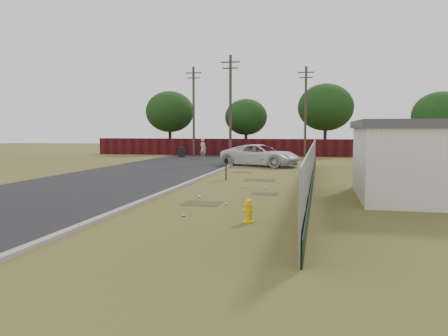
% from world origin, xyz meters
% --- Properties ---
extents(ground, '(120.00, 120.00, 0.00)m').
position_xyz_m(ground, '(0.00, 0.00, 0.00)').
color(ground, brown).
rests_on(ground, ground).
extents(street, '(15.10, 60.00, 0.12)m').
position_xyz_m(street, '(-6.76, 8.05, 0.02)').
color(street, black).
rests_on(street, ground).
extents(chainlink_fence, '(0.10, 27.06, 2.02)m').
position_xyz_m(chainlink_fence, '(3.12, 1.03, 0.80)').
color(chainlink_fence, gray).
rests_on(chainlink_fence, ground).
extents(privacy_fence, '(30.00, 0.12, 1.80)m').
position_xyz_m(privacy_fence, '(-6.00, 25.00, 0.90)').
color(privacy_fence, '#430E14').
rests_on(privacy_fence, ground).
extents(utility_poles, '(12.60, 8.24, 9.00)m').
position_xyz_m(utility_poles, '(-3.67, 20.67, 4.69)').
color(utility_poles, '#483B30').
rests_on(utility_poles, ground).
extents(houses, '(9.30, 17.24, 3.10)m').
position_xyz_m(houses, '(9.70, 3.13, 1.56)').
color(houses, silver).
rests_on(houses, ground).
extents(horizon_trees, '(33.32, 31.94, 7.78)m').
position_xyz_m(horizon_trees, '(0.84, 23.56, 4.63)').
color(horizon_trees, '#382619').
rests_on(horizon_trees, ground).
extents(fire_hydrant, '(0.33, 0.33, 0.75)m').
position_xyz_m(fire_hydrant, '(1.44, -7.91, 0.35)').
color(fire_hydrant, yellow).
rests_on(fire_hydrant, ground).
extents(mailbox, '(0.32, 0.52, 1.20)m').
position_xyz_m(mailbox, '(-1.52, 2.71, 0.95)').
color(mailbox, brown).
rests_on(mailbox, ground).
extents(pickup_truck, '(6.48, 4.43, 1.65)m').
position_xyz_m(pickup_truck, '(-0.88, 12.12, 0.82)').
color(pickup_truck, silver).
rests_on(pickup_truck, ground).
extents(pedestrian, '(0.84, 0.71, 1.94)m').
position_xyz_m(pedestrian, '(-7.42, 19.68, 0.97)').
color(pedestrian, tan).
rests_on(pedestrian, ground).
extents(trash_bin, '(0.76, 0.76, 0.99)m').
position_xyz_m(trash_bin, '(-10.06, 21.24, 0.51)').
color(trash_bin, black).
rests_on(trash_bin, ground).
extents(scattered_litter, '(2.64, 12.03, 0.07)m').
position_xyz_m(scattered_litter, '(0.06, -2.07, 0.04)').
color(scattered_litter, silver).
rests_on(scattered_litter, ground).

